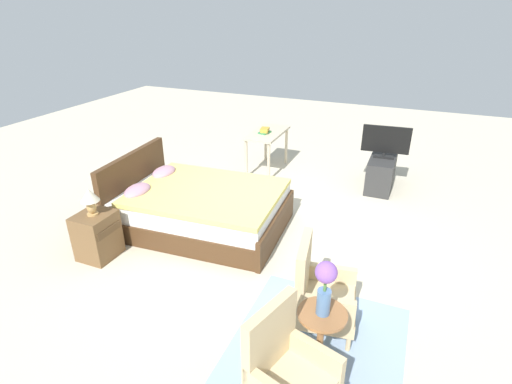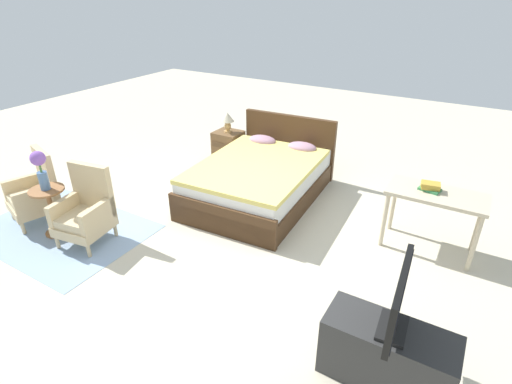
% 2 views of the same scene
% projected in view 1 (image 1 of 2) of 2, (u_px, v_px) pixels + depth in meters
% --- Properties ---
extents(ground_plane, '(16.00, 16.00, 0.00)m').
position_uv_depth(ground_plane, '(273.00, 233.00, 5.39)').
color(ground_plane, beige).
extents(floor_rug, '(2.10, 1.50, 0.01)m').
position_uv_depth(floor_rug, '(310.00, 366.00, 3.42)').
color(floor_rug, '#8EA8C6').
rests_on(floor_rug, ground_plane).
extents(bed, '(1.63, 2.25, 0.96)m').
position_uv_depth(bed, '(199.00, 207.00, 5.42)').
color(bed, '#472D19').
rests_on(bed, ground_plane).
extents(armchair_by_window_left, '(0.68, 0.68, 0.92)m').
position_uv_depth(armchair_by_window_left, '(288.00, 376.00, 2.88)').
color(armchair_by_window_left, '#CCB284').
rests_on(armchair_by_window_left, floor_rug).
extents(armchair_by_window_right, '(0.62, 0.62, 0.92)m').
position_uv_depth(armchair_by_window_right, '(320.00, 295.00, 3.68)').
color(armchair_by_window_right, '#CCB284').
rests_on(armchair_by_window_right, floor_rug).
extents(side_table, '(0.40, 0.40, 0.62)m').
position_uv_depth(side_table, '(320.00, 335.00, 3.23)').
color(side_table, '#936038').
rests_on(side_table, ground_plane).
extents(flower_vase, '(0.17, 0.17, 0.48)m').
position_uv_depth(flower_vase, '(325.00, 283.00, 3.01)').
color(flower_vase, '#4C709E').
rests_on(flower_vase, side_table).
extents(nightstand, '(0.44, 0.41, 0.57)m').
position_uv_depth(nightstand, '(97.00, 235.00, 4.79)').
color(nightstand, brown).
rests_on(nightstand, ground_plane).
extents(table_lamp, '(0.22, 0.22, 0.33)m').
position_uv_depth(table_lamp, '(90.00, 198.00, 4.58)').
color(table_lamp, tan).
rests_on(table_lamp, nightstand).
extents(tv_stand, '(0.96, 0.40, 0.53)m').
position_uv_depth(tv_stand, '(381.00, 172.00, 6.64)').
color(tv_stand, '#2D2D2D').
rests_on(tv_stand, ground_plane).
extents(tv_flatscreen, '(0.22, 0.75, 0.52)m').
position_uv_depth(tv_flatscreen, '(386.00, 141.00, 6.41)').
color(tv_flatscreen, black).
rests_on(tv_flatscreen, tv_stand).
extents(vanity_desk, '(1.04, 0.52, 0.73)m').
position_uv_depth(vanity_desk, '(267.00, 138.00, 7.16)').
color(vanity_desk, beige).
rests_on(vanity_desk, ground_plane).
extents(book_stack, '(0.25, 0.19, 0.09)m').
position_uv_depth(book_stack, '(265.00, 131.00, 7.03)').
color(book_stack, '#337A47').
rests_on(book_stack, vanity_desk).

